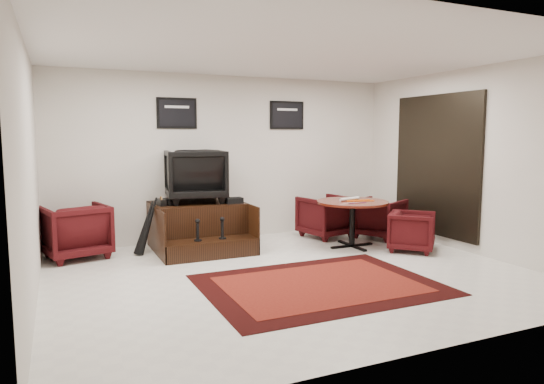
{
  "coord_description": "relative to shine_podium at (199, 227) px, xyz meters",
  "views": [
    {
      "loc": [
        -2.74,
        -5.48,
        1.78
      ],
      "look_at": [
        0.1,
        0.9,
        0.97
      ],
      "focal_mm": 32.0,
      "sensor_mm": 36.0,
      "label": 1
    }
  ],
  "objects": [
    {
      "name": "ground",
      "position": [
        0.72,
        -1.9,
        -0.34
      ],
      "size": [
        6.0,
        6.0,
        0.0
      ],
      "primitive_type": "plane",
      "color": "silver",
      "rests_on": "ground"
    },
    {
      "name": "room_shell",
      "position": [
        1.13,
        -1.78,
        1.45
      ],
      "size": [
        6.02,
        5.02,
        2.81
      ],
      "color": "silver",
      "rests_on": "ground"
    },
    {
      "name": "area_rug",
      "position": [
        0.81,
        -2.46,
        -0.33
      ],
      "size": [
        2.76,
        2.07,
        0.01
      ],
      "color": "black",
      "rests_on": "ground"
    },
    {
      "name": "shine_podium",
      "position": [
        0.0,
        0.0,
        0.0
      ],
      "size": [
        1.41,
        1.46,
        0.73
      ],
      "color": "black",
      "rests_on": "ground"
    },
    {
      "name": "shine_chair",
      "position": [
        0.0,
        0.15,
        0.86
      ],
      "size": [
        1.01,
        0.96,
        0.93
      ],
      "primitive_type": "imported",
      "rotation": [
        0.0,
        0.0,
        3.01
      ],
      "color": "black",
      "rests_on": "shine_podium"
    },
    {
      "name": "shoes_pair",
      "position": [
        -0.53,
        -0.02,
        0.44
      ],
      "size": [
        0.24,
        0.28,
        0.1
      ],
      "color": "black",
      "rests_on": "shine_podium"
    },
    {
      "name": "polish_kit",
      "position": [
        0.5,
        -0.27,
        0.44
      ],
      "size": [
        0.26,
        0.18,
        0.09
      ],
      "primitive_type": "cube",
      "rotation": [
        0.0,
        0.0,
        -0.0
      ],
      "color": "black",
      "rests_on": "shine_podium"
    },
    {
      "name": "umbrella_black",
      "position": [
        -0.8,
        -0.1,
        0.11
      ],
      "size": [
        0.33,
        0.13,
        0.9
      ],
      "primitive_type": null,
      "color": "black",
      "rests_on": "ground"
    },
    {
      "name": "umbrella_hooked",
      "position": [
        -0.84,
        -0.06,
        0.08
      ],
      "size": [
        0.31,
        0.12,
        0.84
      ],
      "primitive_type": null,
      "color": "black",
      "rests_on": "ground"
    },
    {
      "name": "armchair_side",
      "position": [
        -1.8,
        0.14,
        0.1
      ],
      "size": [
        1.02,
        0.98,
        0.87
      ],
      "primitive_type": "imported",
      "rotation": [
        0.0,
        0.0,
        3.39
      ],
      "color": "black",
      "rests_on": "ground"
    },
    {
      "name": "meeting_table",
      "position": [
        2.29,
        -0.9,
        0.32
      ],
      "size": [
        1.14,
        1.14,
        0.74
      ],
      "color": "#4C130A",
      "rests_on": "ground"
    },
    {
      "name": "table_chair_back",
      "position": [
        2.29,
        -0.06,
        0.07
      ],
      "size": [
        0.92,
        0.88,
        0.81
      ],
      "primitive_type": "imported",
      "rotation": [
        0.0,
        0.0,
        3.34
      ],
      "color": "black",
      "rests_on": "ground"
    },
    {
      "name": "table_chair_window",
      "position": [
        3.12,
        -0.5,
        0.05
      ],
      "size": [
        0.96,
        0.99,
        0.77
      ],
      "primitive_type": "imported",
      "rotation": [
        0.0,
        0.0,
        2.05
      ],
      "color": "black",
      "rests_on": "ground"
    },
    {
      "name": "table_chair_corner",
      "position": [
        2.98,
        -1.52,
        0.0
      ],
      "size": [
        0.9,
        0.9,
        0.68
      ],
      "primitive_type": "imported",
      "rotation": [
        0.0,
        0.0,
        0.78
      ],
      "color": "black",
      "rests_on": "ground"
    },
    {
      "name": "paper_roll",
      "position": [
        2.28,
        -0.81,
        0.43
      ],
      "size": [
        0.42,
        0.15,
        0.05
      ],
      "primitive_type": "cylinder",
      "rotation": [
        0.0,
        1.57,
        0.25
      ],
      "color": "silver",
      "rests_on": "meeting_table"
    },
    {
      "name": "table_clutter",
      "position": [
        2.36,
        -0.96,
        0.41
      ],
      "size": [
        0.57,
        0.31,
        0.01
      ],
      "color": "orange",
      "rests_on": "meeting_table"
    }
  ]
}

